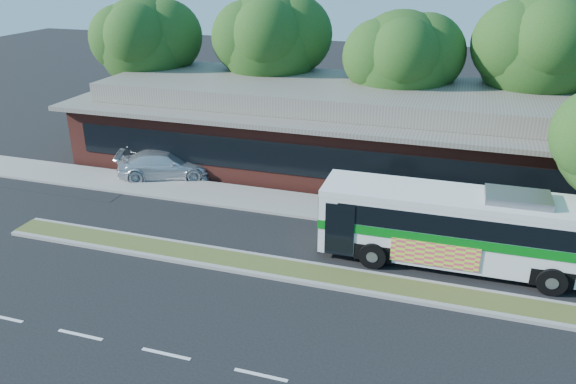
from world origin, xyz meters
TOP-DOWN VIEW (x-y plane):
  - ground at (0.00, 0.00)m, footprint 120.00×120.00m
  - median_strip at (0.00, 0.60)m, footprint 26.00×1.10m
  - sidewalk at (0.00, 6.40)m, footprint 44.00×2.60m
  - parking_lot at (-18.00, 10.00)m, footprint 14.00×12.00m
  - plaza_building at (0.00, 12.99)m, footprint 33.20×11.20m
  - tree_bg_a at (-14.58, 15.14)m, footprint 6.47×5.80m
  - tree_bg_b at (-6.57, 16.14)m, footprint 6.69×6.00m
  - tree_bg_c at (1.40, 15.13)m, footprint 6.24×5.60m
  - tree_bg_d at (8.45, 16.15)m, footprint 6.91×6.20m
  - transit_bus at (5.45, 3.06)m, footprint 11.25×2.74m
  - sedan at (-10.05, 7.80)m, footprint 5.34×3.69m

SIDE VIEW (x-z plane):
  - ground at x=0.00m, z-range 0.00..0.00m
  - parking_lot at x=-18.00m, z-range 0.00..0.01m
  - sidewalk at x=0.00m, z-range 0.00..0.12m
  - median_strip at x=0.00m, z-range 0.00..0.15m
  - sedan at x=-10.05m, z-range 0.00..1.43m
  - transit_bus at x=5.45m, z-range 0.18..3.33m
  - plaza_building at x=0.00m, z-range -0.10..4.35m
  - tree_bg_c at x=1.40m, z-range 1.46..9.72m
  - tree_bg_a at x=-14.58m, z-range 1.55..10.18m
  - tree_bg_b at x=-6.57m, z-range 1.64..10.64m
  - tree_bg_d at x=8.45m, z-range 1.73..11.10m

